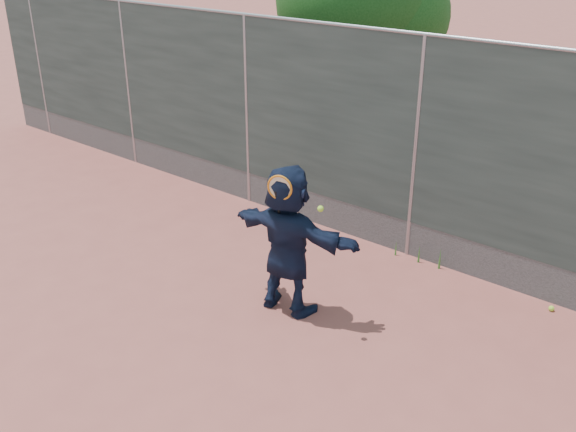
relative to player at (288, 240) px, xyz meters
The scene contains 7 objects.
ground 1.69m from the player, 73.57° to the right, with size 80.00×80.00×0.00m, color #9E4C42.
player is the anchor object (origin of this frame).
ball_ground 3.27m from the player, 38.09° to the left, with size 0.07×0.07×0.07m, color #A8DF31.
fence 2.27m from the player, 79.32° to the left, with size 20.00×0.06×3.03m.
swing_action 0.72m from the player, 62.96° to the right, with size 0.68×0.15×0.51m.
tree_left 6.08m from the player, 115.24° to the left, with size 3.15×3.00×4.53m.
weed_clump 2.27m from the player, 70.94° to the left, with size 0.68×0.07×0.30m.
Camera 1 is at (3.79, -3.71, 4.21)m, focal length 40.00 mm.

